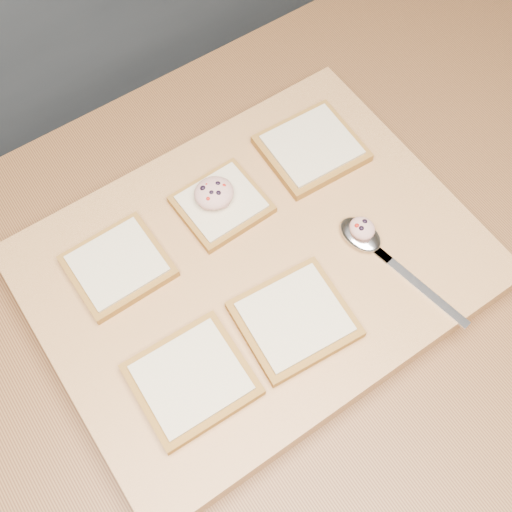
{
  "coord_description": "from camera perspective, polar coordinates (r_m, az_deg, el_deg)",
  "views": [
    {
      "loc": [
        -0.21,
        -0.27,
        1.67
      ],
      "look_at": [
        -0.0,
        0.03,
        0.96
      ],
      "focal_mm": 45.0,
      "sensor_mm": 36.0,
      "label": 1
    }
  ],
  "objects": [
    {
      "name": "island_counter",
      "position": [
        1.26,
        0.78,
        -11.47
      ],
      "size": [
        2.0,
        0.8,
        0.9
      ],
      "color": "slate",
      "rests_on": "ground"
    },
    {
      "name": "tuna_salad_dollop",
      "position": [
        0.83,
        -3.76,
        5.62
      ],
      "size": [
        0.05,
        0.05,
        0.02
      ],
      "color": "tan",
      "rests_on": "bread_far_center"
    },
    {
      "name": "bread_near_center",
      "position": [
        0.77,
        3.44,
        -5.62
      ],
      "size": [
        0.14,
        0.13,
        0.02
      ],
      "color": "#925F25",
      "rests_on": "cutting_board"
    },
    {
      "name": "spoon_salad",
      "position": [
        0.82,
        9.42,
        2.45
      ],
      "size": [
        0.03,
        0.03,
        0.02
      ],
      "color": "tan",
      "rests_on": "spoon"
    },
    {
      "name": "bread_far_center",
      "position": [
        0.85,
        -3.08,
        4.63
      ],
      "size": [
        0.11,
        0.1,
        0.02
      ],
      "color": "#925F25",
      "rests_on": "cutting_board"
    },
    {
      "name": "bread_far_left",
      "position": [
        0.82,
        -12.18,
        -0.85
      ],
      "size": [
        0.12,
        0.11,
        0.02
      ],
      "color": "#925F25",
      "rests_on": "cutting_board"
    },
    {
      "name": "spoon",
      "position": [
        0.83,
        10.02,
        1.24
      ],
      "size": [
        0.06,
        0.2,
        0.01
      ],
      "color": "silver",
      "rests_on": "cutting_board"
    },
    {
      "name": "ground",
      "position": [
        1.7,
        0.59,
        -15.63
      ],
      "size": [
        4.0,
        4.0,
        0.0
      ],
      "primitive_type": "plane",
      "color": "#515459",
      "rests_on": "ground"
    },
    {
      "name": "cutting_board",
      "position": [
        0.83,
        -0.0,
        -1.09
      ],
      "size": [
        0.55,
        0.42,
        0.04
      ],
      "primitive_type": "cube",
      "color": "tan",
      "rests_on": "island_counter"
    },
    {
      "name": "bread_near_left",
      "position": [
        0.75,
        -5.75,
        -10.86
      ],
      "size": [
        0.13,
        0.12,
        0.02
      ],
      "color": "#925F25",
      "rests_on": "cutting_board"
    },
    {
      "name": "bread_far_right",
      "position": [
        0.9,
        4.96,
        9.55
      ],
      "size": [
        0.13,
        0.12,
        0.02
      ],
      "color": "#925F25",
      "rests_on": "cutting_board"
    }
  ]
}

